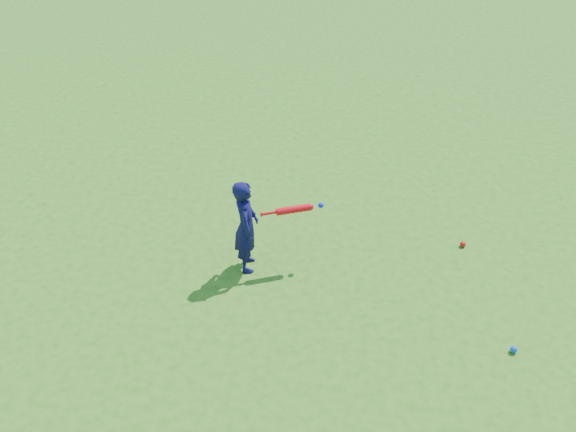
# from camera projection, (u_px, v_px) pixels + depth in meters

# --- Properties ---
(ground) EXTENTS (80.00, 80.00, 0.00)m
(ground) POSITION_uv_depth(u_px,v_px,m) (274.00, 253.00, 7.90)
(ground) COLOR #2E6818
(ground) RESTS_ON ground
(child) EXTENTS (0.36, 0.48, 1.18)m
(child) POSITION_uv_depth(u_px,v_px,m) (246.00, 226.00, 7.36)
(child) COLOR #0F0D40
(child) RESTS_ON ground
(ground_ball_red) EXTENTS (0.07, 0.07, 0.07)m
(ground_ball_red) POSITION_uv_depth(u_px,v_px,m) (463.00, 244.00, 7.99)
(ground_ball_red) COLOR red
(ground_ball_red) RESTS_ON ground
(ground_ball_blue) EXTENTS (0.07, 0.07, 0.07)m
(ground_ball_blue) POSITION_uv_depth(u_px,v_px,m) (514.00, 350.00, 6.55)
(ground_ball_blue) COLOR blue
(ground_ball_blue) RESTS_ON ground
(bat_swing) EXTENTS (0.70, 0.35, 0.09)m
(bat_swing) POSITION_uv_depth(u_px,v_px,m) (296.00, 209.00, 7.36)
(bat_swing) COLOR red
(bat_swing) RESTS_ON ground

